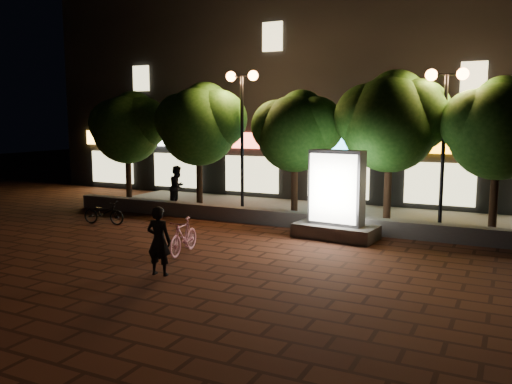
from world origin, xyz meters
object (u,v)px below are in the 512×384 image
Objects in this scene: tree_mid at (297,128)px; tree_far_right at (500,125)px; tree_right at (392,118)px; tree_left at (201,122)px; scooter_parked at (104,213)px; scooter_pink at (184,236)px; street_lamp_left at (242,106)px; ad_kiosk at (336,203)px; street_lamp_right at (445,107)px; pedestrian at (178,187)px; tree_far_left at (129,125)px; rider at (159,241)px.

tree_mid is 0.95× the size of tree_far_right.
tree_left is at bearing -180.00° from tree_right.
scooter_pink is at bearing -124.66° from scooter_parked.
tree_far_right is 8.58m from street_lamp_left.
scooter_parked is (-7.69, -1.51, -0.67)m from ad_kiosk.
street_lamp_right is (8.95, -0.26, 0.45)m from tree_left.
tree_right is (3.31, 0.00, 0.35)m from tree_mid.
tree_mid is 2.71× the size of pedestrian.
tree_far_right is (3.20, -0.00, -0.20)m from tree_right.
tree_right is at bearing 0.00° from tree_far_left.
tree_mid reaches higher than pedestrian.
tree_mid is 3.00× the size of scooter_parked.
tree_mid is at bearing -0.00° from tree_far_left.
tree_mid is 5.36m from pedestrian.
tree_left is (3.50, 0.00, 0.15)m from tree_far_left.
ad_kiosk is at bearing -26.51° from street_lamp_left.
street_lamp_right is at bearing 36.54° from scooter_pink.
street_lamp_left reaches higher than street_lamp_right.
tree_mid is 0.87× the size of street_lamp_left.
tree_right is 3.17× the size of rider.
tree_far_right is at bearing 1.76° from street_lamp_left.
scooter_pink is at bearing -140.49° from tree_far_right.
tree_far_left is 0.95× the size of tree_left.
tree_mid is 6.66m from scooter_pink.
street_lamp_right is at bearing 0.00° from street_lamp_left.
scooter_parked is (-5.45, -3.91, -2.82)m from tree_mid.
tree_left is 3.06× the size of rider.
tree_far_right is (6.50, 0.00, 0.15)m from tree_mid.
rider is (-3.52, -7.85, -2.77)m from tree_right.
tree_far_left is 0.91× the size of tree_right.
street_lamp_right is 1.89× the size of ad_kiosk.
tree_left is at bearing -30.73° from scooter_parked.
tree_far_left is at bearing -180.00° from tree_left.
tree_far_left is 0.97× the size of tree_far_right.
street_lamp_left is at bearing -2.76° from tree_far_left.
tree_far_left is 3.08× the size of scooter_parked.
tree_far_right is 0.96× the size of street_lamp_right.
tree_far_left is 7.50m from tree_mid.
street_lamp_left is at bearing -7.70° from tree_left.
tree_right is (10.80, 0.00, 0.27)m from tree_far_left.
rider is at bearing -47.15° from tree_far_left.
tree_far_right is 11.59m from pedestrian.
tree_far_right is 0.92× the size of street_lamp_left.
tree_far_right is 9.88m from scooter_pink.
ad_kiosk is 5.98m from rider.
ad_kiosk reaches higher than rider.
tree_far_left is 14.00m from tree_far_right.
pedestrian is at bearing -176.38° from street_lamp_left.
street_lamp_right is 4.46m from ad_kiosk.
pedestrian is (-4.03, 5.57, 0.44)m from scooter_pink.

